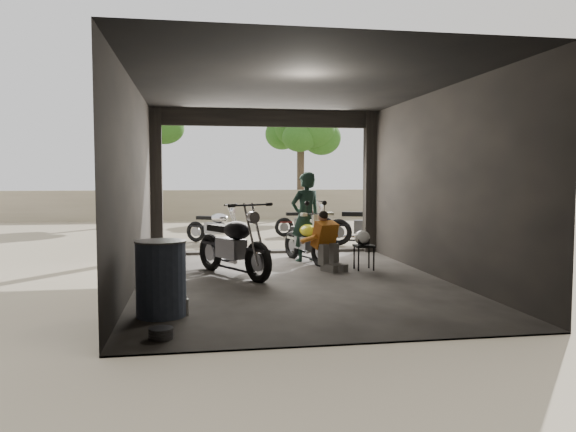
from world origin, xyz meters
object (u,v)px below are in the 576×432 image
object	(u,v)px
sign_post	(410,180)
outside_bike_a	(216,223)
stool	(364,249)
helmet	(362,238)
main_bike	(305,237)
rider	(306,217)
mechanic	(329,242)
outside_bike_b	(305,218)
outside_bike_c	(369,221)
oil_drum	(161,280)
left_bike	(233,240)

from	to	relation	value
sign_post	outside_bike_a	bearing A→B (deg)	-179.16
stool	helmet	bearing A→B (deg)	-161.49
stool	main_bike	bearing A→B (deg)	128.53
main_bike	rider	world-z (taller)	rider
rider	sign_post	world-z (taller)	sign_post
mechanic	stool	bearing A→B (deg)	-29.77
outside_bike_b	helmet	world-z (taller)	outside_bike_b
outside_bike_a	helmet	size ratio (longest dim) A/B	5.09
rider	mechanic	xyz separation A→B (m)	(0.19, -1.18, -0.38)
outside_bike_c	stool	size ratio (longest dim) A/B	3.91
sign_post	outside_bike_b	bearing A→B (deg)	145.45
oil_drum	sign_post	bearing A→B (deg)	47.24
outside_bike_a	oil_drum	world-z (taller)	outside_bike_a
rider	mechanic	bearing A→B (deg)	78.36
left_bike	outside_bike_c	distance (m)	5.25
mechanic	sign_post	distance (m)	4.33
helmet	sign_post	world-z (taller)	sign_post
main_bike	oil_drum	world-z (taller)	main_bike
main_bike	helmet	distance (m)	1.41
left_bike	mechanic	world-z (taller)	left_bike
outside_bike_b	sign_post	distance (m)	3.75
helmet	left_bike	bearing A→B (deg)	-171.85
left_bike	rider	size ratio (longest dim) A/B	1.05
main_bike	rider	distance (m)	0.42
left_bike	outside_bike_c	xyz separation A→B (m)	(3.65, 3.77, -0.01)
main_bike	outside_bike_a	size ratio (longest dim) A/B	1.03
outside_bike_b	outside_bike_c	bearing A→B (deg)	-159.16
outside_bike_a	main_bike	bearing A→B (deg)	-124.87
left_bike	outside_bike_a	xyz separation A→B (m)	(-0.10, 5.08, -0.13)
outside_bike_a	sign_post	size ratio (longest dim) A/B	0.63
outside_bike_b	stool	world-z (taller)	outside_bike_b
main_bike	left_bike	world-z (taller)	left_bike
outside_bike_a	stool	xyz separation A→B (m)	(2.53, -4.85, -0.11)
outside_bike_b	sign_post	bearing A→B (deg)	-147.68
rider	helmet	distance (m)	1.53
outside_bike_a	rider	world-z (taller)	rider
left_bike	stool	bearing A→B (deg)	-23.28
mechanic	helmet	world-z (taller)	mechanic
stool	rider	bearing A→B (deg)	124.11
main_bike	outside_bike_c	world-z (taller)	outside_bike_c
left_bike	outside_bike_c	world-z (taller)	left_bike
outside_bike_a	sign_post	distance (m)	5.09
stool	mechanic	bearing A→B (deg)	173.49
sign_post	mechanic	bearing A→B (deg)	-111.61
stool	sign_post	size ratio (longest dim) A/B	0.20
helmet	outside_bike_b	bearing A→B (deg)	91.78
outside_bike_c	oil_drum	size ratio (longest dim) A/B	1.99
rider	mechanic	distance (m)	1.25
outside_bike_a	oil_drum	size ratio (longest dim) A/B	1.62
left_bike	sign_post	distance (m)	5.80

